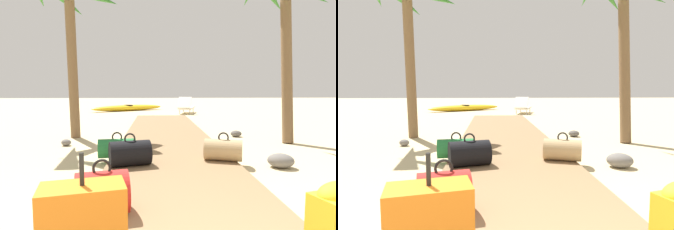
# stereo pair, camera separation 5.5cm
# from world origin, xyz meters

# --- Properties ---
(ground_plane) EXTENTS (60.00, 60.00, 0.00)m
(ground_plane) POSITION_xyz_m (0.00, 4.36, 0.00)
(ground_plane) COLOR #CCB789
(boardwalk) EXTENTS (1.95, 10.89, 0.08)m
(boardwalk) POSITION_xyz_m (0.00, 5.45, 0.04)
(boardwalk) COLOR olive
(boardwalk) RESTS_ON ground
(duffel_bag_tan) EXTENTS (0.64, 0.48, 0.44)m
(duffel_bag_tan) POSITION_xyz_m (0.78, 3.49, 0.24)
(duffel_bag_tan) COLOR tan
(duffel_bag_tan) RESTS_ON boardwalk
(duffel_bag_black) EXTENTS (0.65, 0.50, 0.47)m
(duffel_bag_black) POSITION_xyz_m (-0.62, 3.26, 0.26)
(duffel_bag_black) COLOR black
(duffel_bag_black) RESTS_ON boardwalk
(duffel_bag_red) EXTENTS (0.53, 0.48, 0.49)m
(duffel_bag_red) POSITION_xyz_m (-0.73, 1.69, 0.27)
(duffel_bag_red) COLOR red
(duffel_bag_red) RESTS_ON boardwalk
(duffel_bag_green) EXTENTS (0.62, 0.37, 0.41)m
(duffel_bag_green) POSITION_xyz_m (-0.87, 3.76, 0.23)
(duffel_bag_green) COLOR #237538
(duffel_bag_green) RESTS_ON boardwalk
(palm_tree_far_left) EXTENTS (2.21, 2.30, 3.92)m
(palm_tree_far_left) POSITION_xyz_m (-2.19, 6.06, 3.19)
(palm_tree_far_left) COLOR brown
(palm_tree_far_left) RESTS_ON ground
(lounge_chair) EXTENTS (0.98, 1.64, 0.79)m
(lounge_chair) POSITION_xyz_m (1.19, 12.56, 0.33)
(lounge_chair) COLOR white
(lounge_chair) RESTS_ON ground
(kayak) EXTENTS (3.79, 2.64, 0.32)m
(kayak) POSITION_xyz_m (-1.68, 14.35, 0.16)
(kayak) COLOR gold
(kayak) RESTS_ON ground
(rock_left_near) EXTENTS (0.28, 0.26, 0.14)m
(rock_left_near) POSITION_xyz_m (-2.10, 5.14, 0.07)
(rock_left_near) COLOR slate
(rock_left_near) RESTS_ON ground
(rock_right_mid) EXTENTS (0.28, 0.25, 0.15)m
(rock_right_mid) POSITION_xyz_m (1.72, 6.06, 0.08)
(rock_right_mid) COLOR #5B5651
(rock_right_mid) RESTS_ON ground
(rock_right_far) EXTENTS (0.48, 0.45, 0.21)m
(rock_right_far) POSITION_xyz_m (1.61, 3.34, 0.11)
(rock_right_far) COLOR slate
(rock_right_far) RESTS_ON ground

